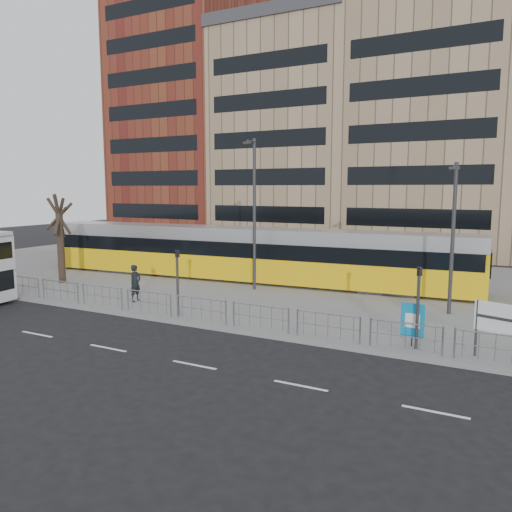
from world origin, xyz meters
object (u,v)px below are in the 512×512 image
at_px(station_sign, 501,321).
at_px(lamp_post_east, 453,232).
at_px(tram, 243,254).
at_px(ad_panel, 413,321).
at_px(pedestrian, 135,283).
at_px(lamp_post_west, 254,209).
at_px(traffic_light_east, 418,297).
at_px(traffic_light_west, 177,274).
at_px(bare_tree, 58,193).

relative_size(station_sign, lamp_post_east, 0.29).
bearing_deg(lamp_post_east, tram, 165.85).
bearing_deg(tram, lamp_post_east, -17.93).
distance_m(tram, lamp_post_east, 13.66).
bearing_deg(ad_panel, pedestrian, -179.77).
xyz_separation_m(tram, pedestrian, (-2.05, -8.10, -0.74)).
bearing_deg(ad_panel, tram, 147.98).
height_order(ad_panel, lamp_post_west, lamp_post_west).
xyz_separation_m(tram, lamp_post_east, (13.07, -3.29, 2.22)).
distance_m(ad_panel, traffic_light_east, 1.05).
xyz_separation_m(traffic_light_west, traffic_light_east, (10.90, 0.06, 0.00)).
xyz_separation_m(station_sign, lamp_post_west, (-13.32, 7.07, 3.36)).
height_order(tram, pedestrian, tram).
bearing_deg(traffic_light_west, lamp_post_east, 46.74).
bearing_deg(bare_tree, traffic_light_west, -16.28).
xyz_separation_m(ad_panel, traffic_light_west, (-10.70, -0.30, 1.00)).
relative_size(ad_panel, pedestrian, 0.85).
xyz_separation_m(ad_panel, lamp_post_west, (-10.33, 6.75, 3.80)).
height_order(traffic_light_west, lamp_post_west, lamp_post_west).
distance_m(tram, bare_tree, 12.24).
height_order(tram, traffic_light_west, tram).
bearing_deg(traffic_light_east, traffic_light_west, -163.32).
distance_m(pedestrian, lamp_post_east, 16.14).
distance_m(traffic_light_east, bare_tree, 23.01).
xyz_separation_m(tram, lamp_post_west, (2.08, -2.42, 3.05)).
relative_size(ad_panel, lamp_post_west, 0.19).
distance_m(station_sign, traffic_light_west, 13.69).
relative_size(ad_panel, bare_tree, 0.22).
relative_size(station_sign, pedestrian, 1.04).
xyz_separation_m(pedestrian, bare_tree, (-7.79, 2.01, 4.72)).
xyz_separation_m(tram, traffic_light_west, (1.72, -9.46, 0.25)).
relative_size(tram, traffic_light_west, 9.44).
distance_m(tram, station_sign, 18.09).
bearing_deg(tram, pedestrian, -107.99).
bearing_deg(bare_tree, traffic_light_east, -8.41).
distance_m(traffic_light_east, lamp_post_east, 6.44).
distance_m(station_sign, bare_tree, 25.83).
bearing_deg(pedestrian, traffic_light_east, -91.88).
height_order(pedestrian, traffic_light_east, traffic_light_east).
distance_m(station_sign, lamp_post_east, 7.08).
distance_m(ad_panel, bare_tree, 22.96).
height_order(station_sign, lamp_post_west, lamp_post_west).
bearing_deg(traffic_light_east, bare_tree, -172.02).
bearing_deg(traffic_light_west, station_sign, 18.12).
bearing_deg(lamp_post_east, lamp_post_west, 175.43).
bearing_deg(station_sign, lamp_post_east, 128.15).
distance_m(lamp_post_west, lamp_post_east, 11.06).
bearing_deg(traffic_light_west, traffic_light_east, 18.52).
height_order(traffic_light_east, bare_tree, bare_tree).
distance_m(station_sign, lamp_post_west, 15.45).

